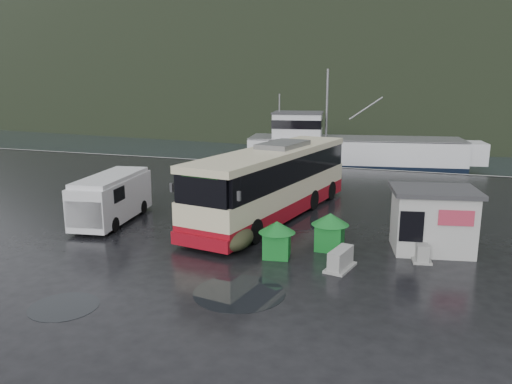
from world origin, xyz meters
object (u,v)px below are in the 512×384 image
(coach_bus, at_px, (273,216))
(jersey_barrier_b, at_px, (340,269))
(white_van, at_px, (113,221))
(ticket_kiosk, at_px, (430,250))
(jersey_barrier_a, at_px, (420,259))
(fishing_trawler, at_px, (354,156))
(dome_tent, at_px, (231,248))
(waste_bin_left, at_px, (277,257))
(waste_bin_right, at_px, (329,249))

(coach_bus, bearing_deg, jersey_barrier_b, -44.48)
(white_van, height_order, ticket_kiosk, ticket_kiosk)
(ticket_kiosk, distance_m, jersey_barrier_a, 1.28)
(white_van, relative_size, fishing_trawler, 0.25)
(dome_tent, distance_m, fishing_trawler, 28.59)
(white_van, relative_size, ticket_kiosk, 1.70)
(jersey_barrier_a, xyz_separation_m, jersey_barrier_b, (-2.84, -2.11, 0.00))
(jersey_barrier_a, bearing_deg, waste_bin_left, -163.40)
(ticket_kiosk, relative_size, fishing_trawler, 0.15)
(coach_bus, distance_m, waste_bin_right, 5.76)
(white_van, height_order, waste_bin_left, white_van)
(waste_bin_right, height_order, jersey_barrier_a, waste_bin_right)
(waste_bin_right, relative_size, jersey_barrier_a, 1.10)
(white_van, distance_m, ticket_kiosk, 15.21)
(fishing_trawler, bearing_deg, coach_bus, -101.91)
(dome_tent, relative_size, jersey_barrier_a, 1.89)
(coach_bus, xyz_separation_m, jersey_barrier_b, (4.64, -6.38, 0.00))
(waste_bin_right, height_order, jersey_barrier_b, waste_bin_right)
(waste_bin_right, bearing_deg, fishing_trawler, 96.22)
(white_van, height_order, waste_bin_right, white_van)
(dome_tent, height_order, ticket_kiosk, ticket_kiosk)
(dome_tent, height_order, jersey_barrier_a, dome_tent)
(waste_bin_right, relative_size, fishing_trawler, 0.07)
(dome_tent, bearing_deg, jersey_barrier_a, 9.40)
(jersey_barrier_a, bearing_deg, dome_tent, -170.60)
(waste_bin_left, bearing_deg, fishing_trawler, 92.26)
(white_van, distance_m, jersey_barrier_b, 12.29)
(fishing_trawler, bearing_deg, jersey_barrier_b, -92.45)
(white_van, bearing_deg, fishing_trawler, 63.80)
(ticket_kiosk, height_order, jersey_barrier_b, ticket_kiosk)
(white_van, distance_m, fishing_trawler, 27.92)
(waste_bin_left, relative_size, waste_bin_right, 0.94)
(coach_bus, xyz_separation_m, jersey_barrier_a, (7.49, -4.27, 0.00))
(jersey_barrier_a, bearing_deg, jersey_barrier_b, -143.47)
(ticket_kiosk, xyz_separation_m, fishing_trawler, (-7.01, 26.08, 0.00))
(white_van, bearing_deg, coach_bus, 17.37)
(waste_bin_right, xyz_separation_m, dome_tent, (-3.98, -1.23, 0.00))
(coach_bus, xyz_separation_m, dome_tent, (-0.16, -5.54, 0.00))
(coach_bus, bearing_deg, white_van, -144.02)
(ticket_kiosk, distance_m, jersey_barrier_b, 4.63)
(white_van, relative_size, waste_bin_left, 3.87)
(waste_bin_right, xyz_separation_m, ticket_kiosk, (4.03, 1.26, 0.00))
(waste_bin_right, xyz_separation_m, fishing_trawler, (-2.98, 27.34, 0.00))
(coach_bus, xyz_separation_m, white_van, (-7.34, -3.66, 0.00))
(coach_bus, height_order, white_van, coach_bus)
(dome_tent, bearing_deg, fishing_trawler, 87.99)
(ticket_kiosk, bearing_deg, waste_bin_left, -165.34)
(coach_bus, height_order, fishing_trawler, fishing_trawler)
(waste_bin_left, relative_size, dome_tent, 0.55)
(ticket_kiosk, height_order, jersey_barrier_a, ticket_kiosk)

